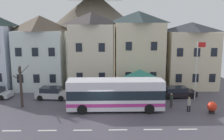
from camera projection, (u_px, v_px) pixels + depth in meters
ground_plane at (101, 117)px, 24.37m from camera, size 40.00×60.00×0.07m
townhouse_01 at (41, 52)px, 35.06m from camera, size 6.32×6.04×10.02m
townhouse_02 at (92, 50)px, 35.05m from camera, size 5.81×5.79×10.48m
townhouse_03 at (138, 49)px, 35.67m from camera, size 6.50×6.81×10.64m
townhouse_04 at (190, 55)px, 35.15m from camera, size 6.66×5.15×9.11m
hilltop_castle at (94, 25)px, 57.26m from camera, size 39.12×39.12×23.08m
transit_bus at (115, 95)px, 26.15m from camera, size 9.96×2.74×3.24m
bus_shelter at (140, 74)px, 30.29m from camera, size 3.60×3.60×3.52m
parked_car_00 at (52, 93)px, 30.31m from camera, size 3.97×2.25×1.43m
parked_car_01 at (177, 92)px, 30.90m from camera, size 4.61×2.26×1.29m
pedestrian_00 at (171, 100)px, 27.15m from camera, size 0.32×0.32×1.57m
pedestrian_01 at (161, 97)px, 28.11m from camera, size 0.30×0.33×1.49m
pedestrian_02 at (189, 103)px, 25.79m from camera, size 0.36×0.35×1.55m
public_bench at (125, 89)px, 33.19m from camera, size 1.55×0.48×0.87m
flagpole at (197, 67)px, 29.11m from camera, size 0.95×0.10×6.90m
harbour_buoy at (212, 107)px, 25.31m from camera, size 0.96×0.96×1.21m
bare_tree_00 at (21, 86)px, 26.93m from camera, size 1.35×1.91×4.54m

